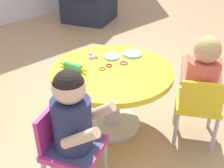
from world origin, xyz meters
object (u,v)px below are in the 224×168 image
(child_chair_left, at_px, (69,146))
(rolling_pin, at_px, (73,67))
(craft_scissors, at_px, (92,57))
(armchair_dark, at_px, (92,1))
(seated_child_left, at_px, (72,115))
(seated_child_right, at_px, (203,73))
(child_chair_right, at_px, (198,105))
(craft_table, at_px, (112,84))

(child_chair_left, height_order, rolling_pin, rolling_pin)
(craft_scissors, bearing_deg, armchair_dark, 50.04)
(seated_child_left, xyz_separation_m, seated_child_right, (0.90, -0.23, 0.00))
(child_chair_right, bearing_deg, child_chair_left, 162.20)
(seated_child_left, height_order, rolling_pin, seated_child_left)
(child_chair_left, distance_m, seated_child_left, 0.23)
(craft_table, bearing_deg, armchair_dark, 52.98)
(seated_child_left, bearing_deg, craft_table, 26.88)
(child_chair_left, distance_m, child_chair_right, 0.93)
(child_chair_left, height_order, seated_child_left, seated_child_left)
(child_chair_left, xyz_separation_m, child_chair_right, (0.88, -0.28, 0.00))
(seated_child_right, bearing_deg, craft_scissors, 113.55)
(child_chair_left, bearing_deg, armchair_dark, 47.58)
(seated_child_right, bearing_deg, craft_table, 124.98)
(child_chair_right, bearing_deg, rolling_pin, 126.90)
(craft_table, height_order, rolling_pin, rolling_pin)
(craft_scissors, bearing_deg, child_chair_right, -69.17)
(child_chair_left, height_order, seated_child_right, seated_child_right)
(child_chair_left, distance_m, armchair_dark, 3.24)
(child_chair_left, bearing_deg, seated_child_left, -63.60)
(child_chair_right, bearing_deg, armchair_dark, 64.02)
(craft_table, bearing_deg, craft_scissors, 84.07)
(child_chair_right, bearing_deg, seated_child_right, 34.49)
(rolling_pin, bearing_deg, child_chair_right, -53.10)
(seated_child_right, relative_size, rolling_pin, 2.23)
(seated_child_right, distance_m, craft_scissors, 0.82)
(child_chair_left, bearing_deg, rolling_pin, 49.18)
(craft_scissors, bearing_deg, child_chair_left, -140.47)
(rolling_pin, bearing_deg, craft_scissors, 17.22)
(seated_child_left, xyz_separation_m, child_chair_right, (0.87, -0.25, -0.23))
(armchair_dark, bearing_deg, rolling_pin, -132.75)
(seated_child_left, bearing_deg, child_chair_right, -15.98)
(craft_table, bearing_deg, child_chair_left, -156.85)
(craft_table, distance_m, rolling_pin, 0.31)
(child_chair_right, bearing_deg, craft_table, 121.25)
(armchair_dark, bearing_deg, child_chair_right, -115.98)
(child_chair_right, relative_size, craft_scissors, 3.76)
(seated_child_left, distance_m, armchair_dark, 3.26)
(seated_child_right, bearing_deg, seated_child_left, 165.93)
(seated_child_right, bearing_deg, armchair_dark, 64.40)
(child_chair_left, bearing_deg, craft_scissors, 39.53)
(seated_child_left, relative_size, seated_child_right, 1.00)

